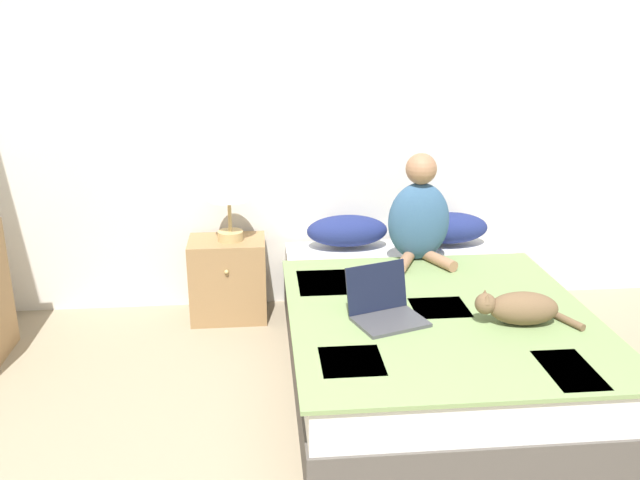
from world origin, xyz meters
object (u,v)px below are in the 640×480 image
pillow_near (347,231)px  person_sitting (419,216)px  cat_tabby (520,308)px  bed (428,337)px  table_lamp (229,190)px  nightstand (228,279)px  pillow_far (448,228)px  laptop_open (385,309)px

pillow_near → person_sitting: (0.41, -0.30, 0.18)m
pillow_near → cat_tabby: (0.69, -1.27, -0.02)m
bed → pillow_near: 1.02m
pillow_near → table_lamp: table_lamp is taller
bed → person_sitting: bearing=83.8°
person_sitting → nightstand: size_ratio=1.23×
cat_tabby → bed: bearing=-40.4°
pillow_near → cat_tabby: bearing=-61.5°
pillow_near → table_lamp: (-0.77, -0.02, 0.30)m
bed → pillow_far: pillow_far is taller
laptop_open → person_sitting: bearing=47.7°
bed → nightstand: size_ratio=3.89×
pillow_far → laptop_open: size_ratio=1.29×
person_sitting → cat_tabby: size_ratio=1.29×
person_sitting → laptop_open: person_sitting is taller
person_sitting → laptop_open: 0.96m
nightstand → cat_tabby: bearing=-40.3°
laptop_open → bed: bearing=21.4°
person_sitting → laptop_open: size_ratio=1.61×
person_sitting → laptop_open: bearing=-113.1°
pillow_near → pillow_far: (0.68, 0.00, 0.00)m
pillow_near → cat_tabby: size_ratio=1.03×
bed → cat_tabby: size_ratio=4.09×
pillow_near → table_lamp: bearing=-178.6°
bed → cat_tabby: 0.61m
nightstand → table_lamp: 0.61m
laptop_open → nightstand: 1.44m
pillow_near → laptop_open: size_ratio=1.29×
pillow_near → cat_tabby: 1.45m
pillow_far → laptop_open: 1.32m
cat_tabby → laptop_open: bearing=-3.7°
pillow_near → table_lamp: 0.82m
bed → pillow_far: bearing=69.2°
bed → laptop_open: (-0.30, -0.26, 0.30)m
pillow_near → nightstand: pillow_near is taller
bed → pillow_near: (-0.34, 0.90, 0.34)m
cat_tabby → nightstand: (-1.48, 1.26, -0.29)m
bed → nightstand: 1.44m
pillow_near → nightstand: bearing=-179.1°
cat_tabby → nightstand: size_ratio=0.95×
pillow_near → person_sitting: 0.54m
person_sitting → table_lamp: bearing=166.4°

